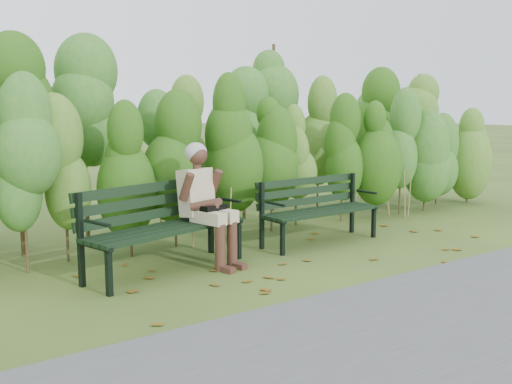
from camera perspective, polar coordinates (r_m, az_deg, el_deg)
ground at (r=6.23m, az=1.89°, el=-7.22°), size 80.00×80.00×0.00m
footpath at (r=4.77m, az=18.62°, el=-12.60°), size 60.00×2.50×0.01m
hedge_band at (r=7.57m, az=-6.71°, el=5.17°), size 11.04×1.67×2.42m
leaf_litter at (r=5.98m, az=-1.77°, el=-7.88°), size 5.39×2.24×0.01m
bench_left at (r=6.11m, az=-9.16°, el=-2.64°), size 1.85×0.97×0.88m
bench_right at (r=7.32m, az=5.71°, el=-1.20°), size 1.59×0.56×0.79m
seated_woman at (r=6.25m, az=-4.89°, el=-0.42°), size 0.54×0.79×1.28m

